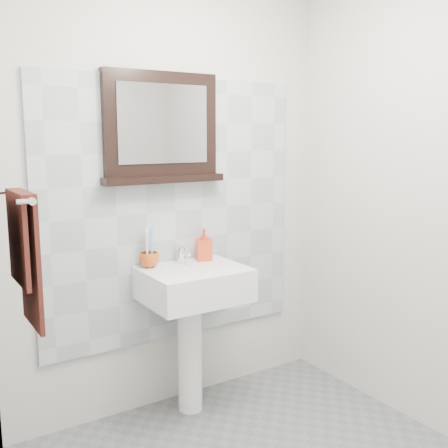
# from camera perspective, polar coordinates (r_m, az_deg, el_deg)

# --- Properties ---
(back_wall) EXTENTS (2.00, 0.01, 2.50)m
(back_wall) POSITION_cam_1_polar(r_m,az_deg,el_deg) (3.03, -5.55, 3.34)
(back_wall) COLOR beige
(back_wall) RESTS_ON ground
(left_wall) EXTENTS (0.01, 2.20, 2.50)m
(left_wall) POSITION_cam_1_polar(r_m,az_deg,el_deg) (1.65, -19.05, -2.35)
(left_wall) COLOR beige
(left_wall) RESTS_ON ground
(splashback) EXTENTS (1.60, 0.02, 1.50)m
(splashback) POSITION_cam_1_polar(r_m,az_deg,el_deg) (3.03, -5.42, 1.44)
(splashback) COLOR #A9B2B7
(splashback) RESTS_ON back_wall
(pedestal_sink) EXTENTS (0.55, 0.44, 0.96)m
(pedestal_sink) POSITION_cam_1_polar(r_m,az_deg,el_deg) (2.95, -3.37, -8.22)
(pedestal_sink) COLOR white
(pedestal_sink) RESTS_ON ground
(toothbrush_cup) EXTENTS (0.11, 0.11, 0.08)m
(toothbrush_cup) POSITION_cam_1_polar(r_m,az_deg,el_deg) (2.92, -8.13, -3.88)
(toothbrush_cup) COLOR #BC4C16
(toothbrush_cup) RESTS_ON pedestal_sink
(toothbrushes) EXTENTS (0.05, 0.04, 0.21)m
(toothbrushes) POSITION_cam_1_polar(r_m,az_deg,el_deg) (2.90, -8.13, -2.31)
(toothbrushes) COLOR white
(toothbrushes) RESTS_ON toothbrush_cup
(soap_dispenser) EXTENTS (0.11, 0.11, 0.19)m
(soap_dispenser) POSITION_cam_1_polar(r_m,az_deg,el_deg) (3.05, -2.20, -2.23)
(soap_dispenser) COLOR red
(soap_dispenser) RESTS_ON pedestal_sink
(framed_mirror) EXTENTS (0.71, 0.11, 0.60)m
(framed_mirror) POSITION_cam_1_polar(r_m,az_deg,el_deg) (2.93, -6.80, 10.09)
(framed_mirror) COLOR black
(framed_mirror) RESTS_ON back_wall
(towel_bar) EXTENTS (0.07, 0.40, 0.03)m
(towel_bar) POSITION_cam_1_polar(r_m,az_deg,el_deg) (2.18, -21.36, 2.83)
(towel_bar) COLOR silver
(towel_bar) RESTS_ON left_wall
(hand_towel) EXTENTS (0.06, 0.30, 0.55)m
(hand_towel) POSITION_cam_1_polar(r_m,az_deg,el_deg) (2.22, -20.85, -2.56)
(hand_towel) COLOR #34130E
(hand_towel) RESTS_ON towel_bar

